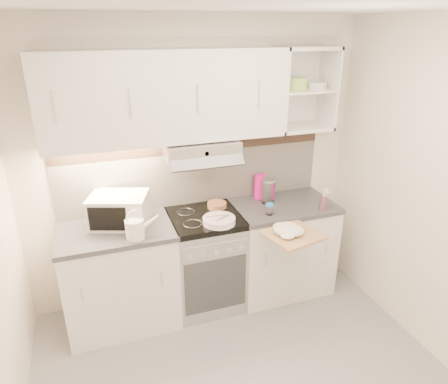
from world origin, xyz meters
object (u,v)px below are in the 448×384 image
object	(u,v)px
plate_stack	(219,220)
glass_jar	(269,191)
spray_bottle	(323,201)
electric_range	(206,260)
cutting_board	(293,235)
watering_can	(136,228)
pink_pitcher	(260,186)
microwave	(119,210)

from	to	relation	value
plate_stack	glass_jar	xyz separation A→B (m)	(0.55, 0.24, 0.09)
plate_stack	spray_bottle	bearing A→B (deg)	-2.39
electric_range	spray_bottle	size ratio (longest dim) A/B	4.46
plate_stack	cutting_board	world-z (taller)	plate_stack
watering_can	cutting_board	distance (m)	1.23
pink_pitcher	glass_jar	bearing A→B (deg)	-78.14
plate_stack	spray_bottle	world-z (taller)	spray_bottle
glass_jar	cutting_board	xyz separation A→B (m)	(-0.04, -0.57, -0.15)
cutting_board	glass_jar	bearing A→B (deg)	72.57
watering_can	cutting_board	size ratio (longest dim) A/B	0.68
watering_can	pink_pitcher	size ratio (longest dim) A/B	1.23
microwave	glass_jar	world-z (taller)	microwave
microwave	glass_jar	size ratio (longest dim) A/B	2.27
spray_bottle	pink_pitcher	bearing A→B (deg)	142.08
watering_can	plate_stack	distance (m)	0.68
electric_range	plate_stack	xyz separation A→B (m)	(0.07, -0.18, 0.47)
pink_pitcher	watering_can	bearing A→B (deg)	-157.02
watering_can	pink_pitcher	xyz separation A→B (m)	(1.21, 0.41, 0.03)
microwave	spray_bottle	distance (m)	1.75
glass_jar	cutting_board	size ratio (longest dim) A/B	0.58
plate_stack	glass_jar	distance (m)	0.61
plate_stack	electric_range	bearing A→B (deg)	111.22
electric_range	cutting_board	xyz separation A→B (m)	(0.58, -0.51, 0.42)
watering_can	pink_pitcher	world-z (taller)	watering_can
glass_jar	pink_pitcher	bearing A→B (deg)	97.41
glass_jar	spray_bottle	bearing A→B (deg)	-34.88
cutting_board	microwave	bearing A→B (deg)	142.39
glass_jar	watering_can	bearing A→B (deg)	-167.77
electric_range	cutting_board	bearing A→B (deg)	-41.53
pink_pitcher	cutting_board	world-z (taller)	pink_pitcher
spray_bottle	watering_can	bearing A→B (deg)	-173.46
electric_range	pink_pitcher	size ratio (longest dim) A/B	3.98
watering_can	cutting_board	bearing A→B (deg)	-28.60
electric_range	glass_jar	distance (m)	0.85
watering_can	spray_bottle	world-z (taller)	watering_can
electric_range	spray_bottle	world-z (taller)	spray_bottle
plate_stack	spray_bottle	distance (m)	0.96
microwave	cutting_board	world-z (taller)	microwave
plate_stack	glass_jar	world-z (taller)	glass_jar
plate_stack	glass_jar	size ratio (longest dim) A/B	1.15
spray_bottle	cutting_board	size ratio (longest dim) A/B	0.50
watering_can	spray_bottle	bearing A→B (deg)	-14.52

